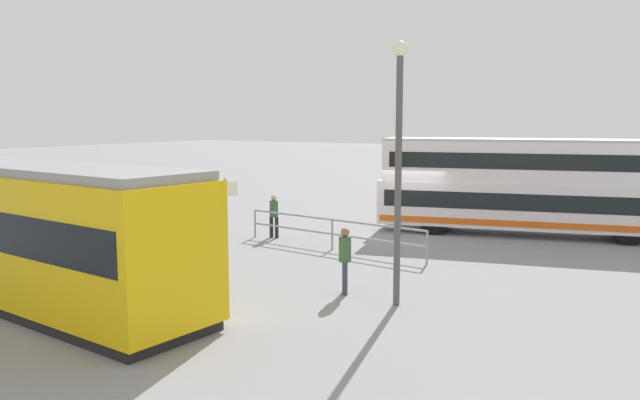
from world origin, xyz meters
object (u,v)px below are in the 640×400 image
at_px(tram_yellow, 18,228).
at_px(pedestrian_near_railing, 274,213).
at_px(info_sign, 225,196).
at_px(double_decker_bus, 534,186).
at_px(street_lamp, 399,152).
at_px(pedestrian_crossing, 345,256).

relative_size(tram_yellow, pedestrian_near_railing, 7.57).
distance_m(pedestrian_near_railing, info_sign, 2.13).
height_order(double_decker_bus, tram_yellow, double_decker_bus).
bearing_deg(pedestrian_near_railing, tram_yellow, 84.28).
distance_m(info_sign, street_lamp, 11.12).
bearing_deg(pedestrian_near_railing, double_decker_bus, -146.24).
distance_m(double_decker_bus, info_sign, 11.99).
relative_size(info_sign, street_lamp, 0.35).
bearing_deg(pedestrian_near_railing, street_lamp, 142.94).
distance_m(double_decker_bus, pedestrian_crossing, 11.34).
relative_size(pedestrian_near_railing, street_lamp, 0.26).
xyz_separation_m(double_decker_bus, pedestrian_near_railing, (8.35, 5.58, -0.97)).
bearing_deg(info_sign, pedestrian_near_railing, -166.94).
bearing_deg(pedestrian_crossing, pedestrian_near_railing, -42.34).
xyz_separation_m(double_decker_bus, pedestrian_crossing, (2.34, 11.05, -0.91)).
xyz_separation_m(double_decker_bus, info_sign, (10.34, 6.04, -0.39)).
bearing_deg(tram_yellow, street_lamp, -153.94).
bearing_deg(tram_yellow, pedestrian_crossing, -147.74).
bearing_deg(tram_yellow, pedestrian_near_railing, -95.72).
bearing_deg(double_decker_bus, pedestrian_near_railing, 33.76).
distance_m(pedestrian_crossing, info_sign, 9.46).
relative_size(tram_yellow, street_lamp, 1.97).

